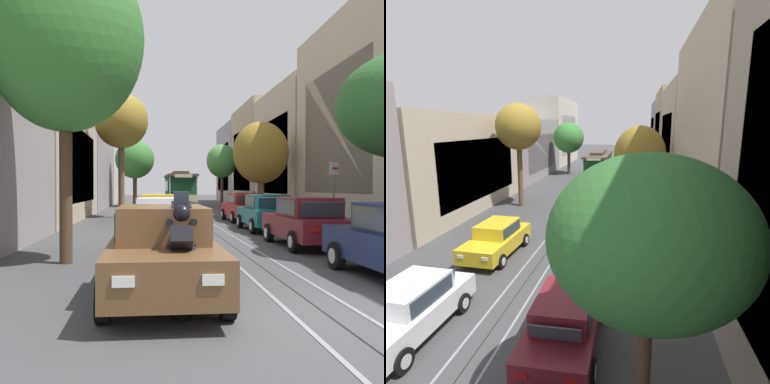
{
  "view_description": "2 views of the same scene",
  "coord_description": "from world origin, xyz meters",
  "views": [
    {
      "loc": [
        -2.62,
        -6.63,
        1.92
      ],
      "look_at": [
        0.58,
        29.31,
        1.51
      ],
      "focal_mm": 43.13,
      "sensor_mm": 36.0,
      "label": 1
    },
    {
      "loc": [
        4.09,
        0.11,
        6.08
      ],
      "look_at": [
        0.0,
        22.41,
        1.24
      ],
      "focal_mm": 29.06,
      "sensor_mm": 36.0,
      "label": 2
    }
  ],
  "objects": [
    {
      "name": "pedestrian_on_left_pavement",
      "position": [
        5.59,
        29.72,
        0.89
      ],
      "size": [
        0.55,
        0.37,
        1.58
      ],
      "color": "slate",
      "rests_on": "ground"
    },
    {
      "name": "trolley_track_rails",
      "position": [
        0.0,
        28.07,
        0.0
      ],
      "size": [
        1.14,
        68.14,
        0.01
      ],
      "color": "gray",
      "rests_on": "ground"
    },
    {
      "name": "cable_car_trolley",
      "position": [
        0.0,
        35.62,
        1.66
      ],
      "size": [
        2.61,
        9.14,
        3.28
      ],
      "color": "#1E5B38",
      "rests_on": "ground"
    },
    {
      "name": "parked_car_white_second_left",
      "position": [
        -2.28,
        7.32,
        0.8
      ],
      "size": [
        2.09,
        4.4,
        1.58
      ],
      "color": "silver",
      "rests_on": "ground"
    },
    {
      "name": "street_tree_kerb_right_second",
      "position": [
        4.42,
        22.49,
        4.09
      ],
      "size": [
        3.62,
        2.91,
        6.12
      ],
      "color": "brown",
      "rests_on": "ground"
    },
    {
      "name": "parked_car_maroon_second_right",
      "position": [
        2.35,
        7.69,
        0.8
      ],
      "size": [
        2.06,
        4.39,
        1.58
      ],
      "color": "maroon",
      "rests_on": "ground"
    },
    {
      "name": "street_tree_kerb_left_second",
      "position": [
        -4.46,
        22.35,
        5.97
      ],
      "size": [
        3.34,
        3.63,
        7.73
      ],
      "color": "brown",
      "rests_on": "ground"
    },
    {
      "name": "street_tree_kerb_right_mid",
      "position": [
        4.38,
        38.64,
        4.45
      ],
      "size": [
        3.04,
        2.76,
        6.14
      ],
      "color": "#4C3826",
      "rests_on": "ground"
    },
    {
      "name": "parked_car_yellow_mid_left",
      "position": [
        -2.28,
        13.27,
        0.8
      ],
      "size": [
        2.12,
        4.41,
        1.58
      ],
      "color": "gold",
      "rests_on": "ground"
    },
    {
      "name": "parked_car_red_fourth_right",
      "position": [
        2.52,
        18.55,
        0.8
      ],
      "size": [
        2.09,
        4.4,
        1.58
      ],
      "color": "red",
      "rests_on": "ground"
    },
    {
      "name": "parked_car_teal_mid_right",
      "position": [
        2.38,
        13.03,
        0.8
      ],
      "size": [
        2.01,
        4.37,
        1.58
      ],
      "color": "#196B70",
      "rests_on": "ground"
    },
    {
      "name": "street_tree_kerb_right_near",
      "position": [
        4.41,
        5.55,
        4.15
      ],
      "size": [
        3.72,
        4.07,
        5.65
      ],
      "color": "#4C3826",
      "rests_on": "ground"
    },
    {
      "name": "street_sign_post",
      "position": [
        3.99,
        9.57,
        1.79
      ],
      "size": [
        0.36,
        0.09,
        2.89
      ],
      "color": "slate",
      "rests_on": "ground"
    },
    {
      "name": "building_facade_left",
      "position": [
        -9.02,
        28.88,
        4.04
      ],
      "size": [
        5.74,
        59.84,
        10.19
      ],
      "color": "gray",
      "rests_on": "ground"
    },
    {
      "name": "street_tree_kerb_left_mid",
      "position": [
        -4.2,
        38.85,
        4.61
      ],
      "size": [
        3.82,
        4.06,
        6.53
      ],
      "color": "#4C3826",
      "rests_on": "ground"
    },
    {
      "name": "building_facade_right",
      "position": [
        9.06,
        28.72,
        5.08
      ],
      "size": [
        5.66,
        59.84,
        10.87
      ],
      "color": "gray",
      "rests_on": "ground"
    },
    {
      "name": "ground_plane",
      "position": [
        0.0,
        24.05,
        0.0
      ],
      "size": [
        160.0,
        160.0,
        0.0
      ],
      "primitive_type": "plane",
      "color": "#424244"
    }
  ]
}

